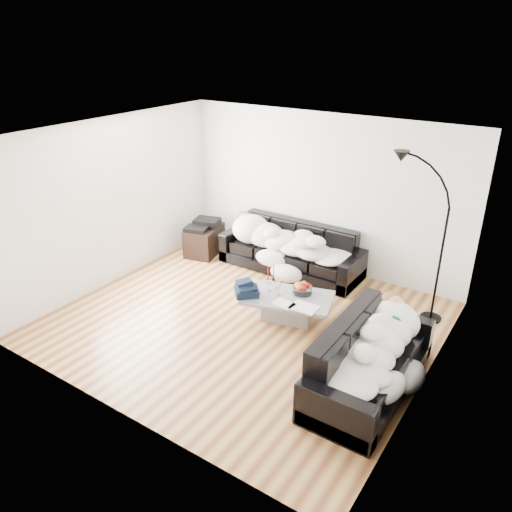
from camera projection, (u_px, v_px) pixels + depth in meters
The scene contains 24 objects.
ground at pixel (244, 321), 7.06m from camera, with size 5.00×5.00×0.00m, color brown.
wall_back at pixel (322, 193), 8.22m from camera, with size 5.00×0.02×2.60m, color silver.
wall_left at pixel (112, 202), 7.78m from camera, with size 0.02×4.50×2.60m, color silver.
wall_right at pixel (437, 287), 5.26m from camera, with size 0.02×4.50×2.60m, color silver.
ceiling at pixel (242, 136), 5.97m from camera, with size 5.00×5.00×0.00m, color white.
sofa_back at pixel (291, 249), 8.39m from camera, with size 2.43×0.84×0.79m, color black.
sofa_right at pixel (371, 358), 5.60m from camera, with size 2.00×0.86×0.81m, color black.
sleeper_back at pixel (290, 237), 8.25m from camera, with size 2.06×0.71×0.41m, color white, non-canonical shape.
sleeper_right at pixel (373, 342), 5.51m from camera, with size 1.72×0.73×0.42m, color white, non-canonical shape.
teal_cushion at pixel (388, 309), 5.97m from camera, with size 0.36×0.30×0.20m, color #09433F.
coffee_table at pixel (287, 307), 7.06m from camera, with size 1.23×0.72×0.36m, color #939699.
fruit_bowl at pixel (303, 288), 7.03m from camera, with size 0.28×0.28×0.17m, color white.
wine_glass_a at pixel (278, 284), 7.12m from camera, with size 0.08×0.08×0.18m, color white.
wine_glass_b at pixel (270, 285), 7.08m from camera, with size 0.08×0.08×0.18m, color white.
wine_glass_c at pixel (279, 289), 6.98m from camera, with size 0.07×0.07×0.17m, color white.
candle_left at pixel (268, 274), 7.37m from camera, with size 0.04×0.04×0.23m, color maroon.
candle_right at pixel (274, 273), 7.37m from camera, with size 0.04×0.04×0.24m, color maroon.
newspaper_a at pixel (304, 307), 6.70m from camera, with size 0.37×0.28×0.01m, color silver.
newspaper_b at pixel (284, 303), 6.79m from camera, with size 0.29×0.21×0.01m, color silver.
navy_jacket at pixel (247, 284), 6.95m from camera, with size 0.34×0.29×0.17m, color black, non-canonical shape.
shoes at pixel (336, 408), 5.38m from camera, with size 0.46×0.34×0.10m, color #472311, non-canonical shape.
av_cabinet at pixel (204, 240), 9.07m from camera, with size 0.51×0.74×0.51m, color black.
stereo at pixel (204, 224), 8.94m from camera, with size 0.44×0.34×0.13m, color black.
floor_lamp at pixel (441, 253), 6.70m from camera, with size 0.74×0.30×2.05m, color black, non-canonical shape.
Camera 1 is at (3.48, -4.92, 3.80)m, focal length 35.00 mm.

